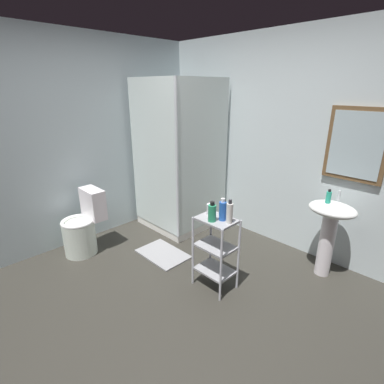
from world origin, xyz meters
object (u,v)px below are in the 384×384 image
Objects in this scene: toilet at (83,228)px; lotion_bottle_white at (230,213)px; pedestal_sink at (330,224)px; rinse_cup at (210,209)px; bath_mat at (163,254)px; shower_stall at (180,196)px; storage_cart at (216,247)px; hand_soap_bottle at (329,197)px; body_wash_bottle_green at (212,213)px; shampoo_bottle_blue at (223,211)px.

toilet is 1.86m from lotion_bottle_white.
pedestal_sink is 7.92× the size of rinse_cup.
bath_mat is (0.72, 0.61, -0.31)m from toilet.
shower_stall is 2.70× the size of storage_cart.
shower_stall is 1.39m from storage_cart.
hand_soap_bottle is at bearing 36.01° from toilet.
rinse_cup is 1.05m from bath_mat.
body_wash_bottle_green is at bearing -122.76° from pedestal_sink.
shampoo_bottle_blue reaches higher than body_wash_bottle_green.
shower_stall is 9.43× the size of shampoo_bottle_blue.
toilet is at bearing -139.72° from bath_mat.
body_wash_bottle_green is at bearing -88.28° from storage_cart.
lotion_bottle_white is 0.08m from shampoo_bottle_blue.
shampoo_bottle_blue is at bearing 17.53° from storage_cart.
pedestal_sink is (1.90, 0.32, 0.12)m from shower_stall.
toilet is 3.58× the size of shampoo_bottle_blue.
pedestal_sink is at bearing 60.79° from lotion_bottle_white.
toilet is (-2.21, -1.60, -0.26)m from pedestal_sink.
rinse_cup is (-0.11, 0.04, 0.35)m from storage_cart.
shower_stall is 8.98× the size of lotion_bottle_white.
body_wash_bottle_green is (0.00, -0.07, 0.39)m from storage_cart.
bath_mat is (-0.95, -0.02, -0.83)m from lotion_bottle_white.
body_wash_bottle_green is 1.86× the size of rinse_cup.
rinse_cup is at bearing 24.86° from toilet.
bath_mat is at bearing -179.49° from storage_cart.
body_wash_bottle_green reaches higher than bath_mat.
storage_cart is at bearing -162.47° from shampoo_bottle_blue.
toilet is 7.43× the size of rinse_cup.
shampoo_bottle_blue is at bearing -6.76° from rinse_cup.
pedestal_sink is at bearing 50.05° from rinse_cup.
body_wash_bottle_green is at bearing -4.15° from bath_mat.
pedestal_sink is 4.26× the size of body_wash_bottle_green.
pedestal_sink is 0.30m from hand_soap_bottle.
toilet is at bearing -103.48° from shower_stall.
body_wash_bottle_green is at bearing -41.85° from rinse_cup.
hand_soap_bottle reaches higher than rinse_cup.
shower_stall is 1.93m from pedestal_sink.
body_wash_bottle_green is 0.10m from shampoo_bottle_blue.
toilet is 1.79m from shampoo_bottle_blue.
rinse_cup is at bearing 175.23° from lotion_bottle_white.
shower_stall is at bearing -170.41° from pedestal_sink.
hand_soap_bottle is at bearing 58.51° from shampoo_bottle_blue.
pedestal_sink is 1.07× the size of toilet.
shampoo_bottle_blue is 2.07× the size of rinse_cup.
shower_stall is 1.48m from shampoo_bottle_blue.
hand_soap_bottle is at bearing 62.32° from lotion_bottle_white.
bath_mat is (-0.70, -0.04, -0.78)m from rinse_cup.
shower_stall is at bearing 151.01° from rinse_cup.
pedestal_sink is 3.82× the size of shampoo_bottle_blue.
toilet is at bearing -144.11° from pedestal_sink.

